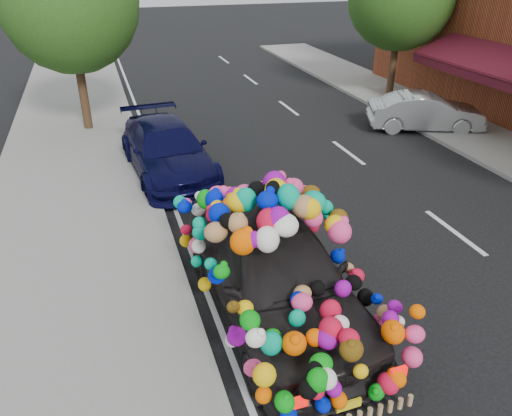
# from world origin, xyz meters

# --- Properties ---
(ground) EXTENTS (100.00, 100.00, 0.00)m
(ground) POSITION_xyz_m (0.00, 0.00, 0.00)
(ground) COLOR black
(ground) RESTS_ON ground
(sidewalk) EXTENTS (4.00, 60.00, 0.12)m
(sidewalk) POSITION_xyz_m (-4.30, 0.00, 0.06)
(sidewalk) COLOR gray
(sidewalk) RESTS_ON ground
(kerb) EXTENTS (0.15, 60.00, 0.13)m
(kerb) POSITION_xyz_m (-2.35, 0.00, 0.07)
(kerb) COLOR gray
(kerb) RESTS_ON ground
(lane_markings) EXTENTS (6.00, 50.00, 0.01)m
(lane_markings) POSITION_xyz_m (3.60, 0.00, 0.01)
(lane_markings) COLOR silver
(lane_markings) RESTS_ON ground
(tree_near_sidewalk) EXTENTS (4.20, 4.20, 6.13)m
(tree_near_sidewalk) POSITION_xyz_m (-3.80, 9.50, 4.02)
(tree_near_sidewalk) COLOR #332114
(tree_near_sidewalk) RESTS_ON ground
(plush_art_car) EXTENTS (2.54, 5.25, 2.34)m
(plush_art_car) POSITION_xyz_m (-1.05, -1.33, 1.21)
(plush_art_car) COLOR black
(plush_art_car) RESTS_ON ground
(navy_sedan) EXTENTS (2.32, 4.91, 1.38)m
(navy_sedan) POSITION_xyz_m (-1.80, 5.05, 0.69)
(navy_sedan) COLOR black
(navy_sedan) RESTS_ON ground
(silver_hatchback) EXTENTS (3.97, 2.60, 1.23)m
(silver_hatchback) POSITION_xyz_m (7.00, 6.16, 0.62)
(silver_hatchback) COLOR #A4A7AB
(silver_hatchback) RESTS_ON ground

